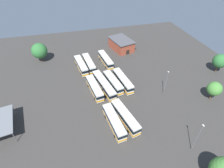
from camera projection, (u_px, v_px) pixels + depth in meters
ground_plane at (109, 88)px, 63.37m from camera, size 111.99×111.99×0.00m
bus_row0_slot2 at (125, 117)px, 50.52m from camera, size 12.80×5.36×3.63m
bus_row0_slot3 at (114, 122)px, 49.15m from camera, size 12.07×4.09×3.63m
bus_row1_slot0 at (123, 81)px, 63.71m from camera, size 12.89×4.36×3.63m
bus_row1_slot1 at (113, 82)px, 62.94m from camera, size 12.06×4.76×3.63m
bus_row1_slot2 at (104, 85)px, 61.80m from camera, size 15.21×5.56×3.63m
bus_row1_slot3 at (94, 88)px, 60.50m from camera, size 12.20×4.33×3.63m
bus_row2_slot0 at (106, 60)px, 75.08m from camera, size 12.49×4.21×3.63m
bus_row2_slot2 at (89, 63)px, 72.79m from camera, size 12.56×4.01×3.63m
bus_row2_slot3 at (81, 65)px, 71.62m from camera, size 12.39×4.45×3.63m
depot_building at (121, 44)px, 85.06m from camera, size 14.33×11.22×5.10m
lamp_post_far_corner at (197, 137)px, 41.33m from camera, size 0.56×0.28×9.72m
lamp_post_by_building at (166, 82)px, 57.78m from camera, size 0.56×0.28×9.46m
tree_south_edge at (214, 89)px, 56.10m from camera, size 4.63×4.63×6.90m
tree_northeast at (220, 61)px, 68.20m from camera, size 5.47×5.47×7.86m
tree_north_edge at (39, 51)px, 74.38m from camera, size 6.55×6.55×8.51m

